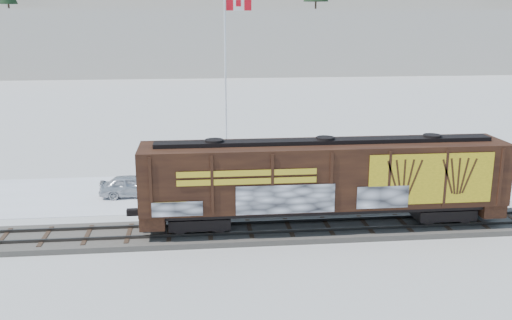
{
  "coord_description": "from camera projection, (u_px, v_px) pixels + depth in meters",
  "views": [
    {
      "loc": [
        -2.54,
        -26.9,
        10.67
      ],
      "look_at": [
        0.64,
        3.0,
        3.09
      ],
      "focal_mm": 40.0,
      "sensor_mm": 36.0,
      "label": 1
    }
  ],
  "objects": [
    {
      "name": "hillside",
      "position": [
        202.0,
        3.0,
        160.08
      ],
      "size": [
        360.0,
        110.0,
        93.0
      ],
      "color": "white",
      "rests_on": "ground"
    },
    {
      "name": "car_white",
      "position": [
        282.0,
        177.0,
        36.43
      ],
      "size": [
        4.4,
        3.01,
        1.37
      ],
      "primitive_type": "imported",
      "rotation": [
        0.0,
        0.0,
        1.16
      ],
      "color": "silver",
      "rests_on": "parking_strip"
    },
    {
      "name": "car_silver",
      "position": [
        132.0,
        186.0,
        34.64
      ],
      "size": [
        3.96,
        1.71,
        1.33
      ],
      "primitive_type": "imported",
      "rotation": [
        0.0,
        0.0,
        1.61
      ],
      "color": "silver",
      "rests_on": "parking_strip"
    },
    {
      "name": "rail_track",
      "position": [
        250.0,
        231.0,
        28.77
      ],
      "size": [
        50.0,
        3.4,
        0.43
      ],
      "color": "#59544C",
      "rests_on": "ground"
    },
    {
      "name": "parking_strip",
      "position": [
        238.0,
        190.0,
        36.04
      ],
      "size": [
        40.0,
        8.0,
        0.03
      ],
      "primitive_type": "cube",
      "color": "white",
      "rests_on": "ground"
    },
    {
      "name": "ground",
      "position": [
        250.0,
        234.0,
        28.81
      ],
      "size": [
        500.0,
        500.0,
        0.0
      ],
      "primitive_type": "plane",
      "color": "white",
      "rests_on": "ground"
    },
    {
      "name": "flagpole",
      "position": [
        227.0,
        104.0,
        40.65
      ],
      "size": [
        2.3,
        0.9,
        12.27
      ],
      "color": "silver",
      "rests_on": "ground"
    },
    {
      "name": "hopper_railcar",
      "position": [
        324.0,
        177.0,
        28.48
      ],
      "size": [
        18.2,
        3.06,
        4.39
      ],
      "color": "black",
      "rests_on": "rail_track"
    },
    {
      "name": "car_dark",
      "position": [
        371.0,
        173.0,
        37.37
      ],
      "size": [
        5.02,
        2.38,
        1.41
      ],
      "primitive_type": "imported",
      "rotation": [
        0.0,
        0.0,
        1.49
      ],
      "color": "black",
      "rests_on": "parking_strip"
    }
  ]
}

